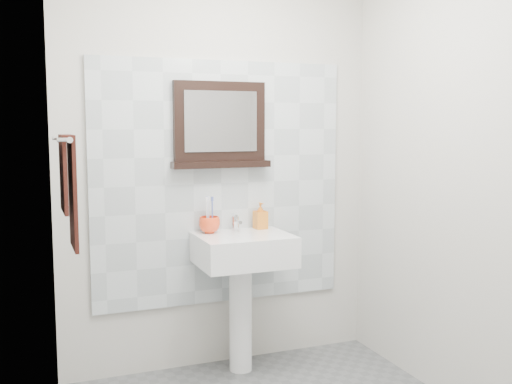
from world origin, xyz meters
The scene contains 12 objects.
back_wall centered at (0.00, 1.10, 1.25)m, with size 2.00×0.01×2.50m, color beige.
front_wall centered at (0.00, -1.10, 1.25)m, with size 2.00×0.01×2.50m, color beige.
left_wall centered at (-1.00, 0.00, 1.25)m, with size 0.01×2.20×2.50m, color beige.
right_wall centered at (1.00, 0.00, 1.25)m, with size 0.01×2.20×2.50m, color beige.
splashback centered at (0.00, 1.09, 1.15)m, with size 1.60×0.02×1.50m, color silver.
pedestal_sink centered at (0.07, 0.87, 0.68)m, with size 0.55×0.44×0.96m.
toothbrush_cup centered at (-0.11, 0.99, 0.91)m, with size 0.13×0.13×0.10m, color #FF481E.
toothbrushes centered at (-0.11, 0.99, 0.98)m, with size 0.05×0.04×0.21m.
soap_dispenser centered at (0.23, 1.01, 0.94)m, with size 0.07×0.08×0.17m, color #E0551A.
framed_mirror centered at (-0.01, 1.06, 1.50)m, with size 0.61×0.11×0.52m.
towel_bar centered at (-0.95, 0.56, 1.44)m, with size 0.07×0.40×0.03m.
hand_towel centered at (-0.94, 0.56, 1.23)m, with size 0.06×0.30×0.55m.
Camera 1 is at (-1.16, -2.43, 1.51)m, focal length 42.00 mm.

